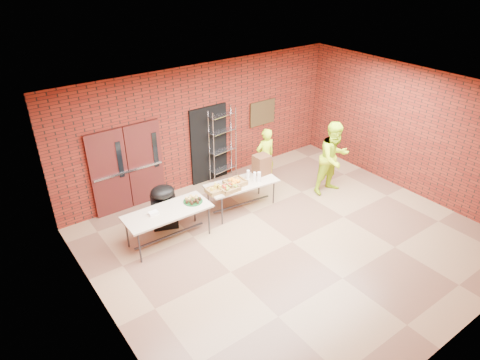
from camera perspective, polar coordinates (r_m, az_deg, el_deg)
name	(u,v)px	position (r m, az deg, el deg)	size (l,w,h in m)	color
room	(297,178)	(8.64, 7.61, 0.30)	(8.08, 7.08, 3.28)	brown
double_doors	(128,168)	(10.47, -14.74, 1.52)	(1.78, 0.12, 2.10)	#3F1212
dark_doorway	(209,145)	(11.39, -4.16, 4.74)	(1.10, 0.06, 2.10)	black
bronze_plaque	(262,113)	(12.17, 3.01, 8.94)	(0.85, 0.04, 0.70)	#3E2F18
wire_rack	(223,145)	(11.48, -2.33, 4.72)	(0.74, 0.25, 2.01)	#A9AAB0
table_left	(168,213)	(9.22, -9.62, -4.42)	(1.87, 0.80, 0.76)	tan
table_right	(242,185)	(10.23, 0.22, -0.65)	(1.81, 0.92, 0.72)	tan
basket_bananas	(215,190)	(9.80, -3.32, -1.34)	(0.40, 0.31, 0.13)	#A97D44
basket_oranges	(235,182)	(10.07, -0.64, -0.33)	(0.48, 0.38, 0.15)	#A97D44
basket_apples	(229,188)	(9.85, -1.44, -1.10)	(0.44, 0.35, 0.14)	#A97D44
muffin_tray	(193,200)	(9.40, -6.30, -2.63)	(0.43, 0.43, 0.11)	#12461C
napkin_box	(153,213)	(9.11, -11.49, -4.35)	(0.19, 0.13, 0.06)	white
coffee_dispenser	(262,164)	(10.52, 2.90, 2.08)	(0.37, 0.33, 0.49)	#56331D
cup_stack_front	(255,176)	(10.25, 1.98, 0.48)	(0.07, 0.07, 0.22)	white
cup_stack_mid	(259,177)	(10.18, 2.55, 0.40)	(0.09, 0.09, 0.26)	white
cup_stack_back	(248,174)	(10.33, 1.09, 0.75)	(0.07, 0.07, 0.22)	white
covered_grill	(164,206)	(9.84, -10.13, -3.42)	(0.70, 0.64, 1.03)	black
volunteer_woman	(265,156)	(11.36, 3.37, 3.18)	(0.57, 0.37, 1.56)	#BCEA1A
volunteer_man	(334,158)	(11.10, 12.39, 2.89)	(0.93, 0.72, 1.91)	#BCEA1A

